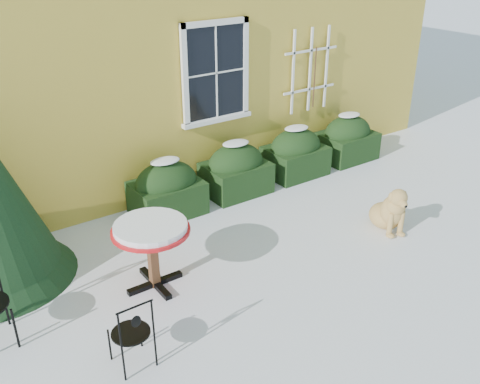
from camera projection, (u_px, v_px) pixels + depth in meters
ground at (285, 285)px, 6.73m from camera, size 80.00×80.00×0.00m
hedge_row at (267, 162)px, 9.27m from camera, size 4.95×0.80×0.91m
bistro_table at (151, 235)px, 6.39m from camera, size 0.95×0.95×0.88m
patio_chair_near at (132, 333)px, 5.31m from camera, size 0.40×0.40×0.83m
dog at (390, 211)px, 7.84m from camera, size 0.63×0.81×0.75m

